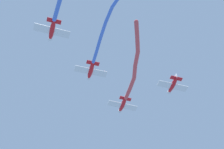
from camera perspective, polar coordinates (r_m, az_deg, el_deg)
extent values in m
ellipsoid|color=red|center=(74.11, 1.85, -5.25)|extent=(4.67, 1.56, 0.94)
sphere|color=white|center=(75.60, 1.34, -6.37)|extent=(0.90, 0.90, 0.80)
ellipsoid|color=black|center=(74.74, 1.71, -5.36)|extent=(1.22, 0.78, 0.50)
cube|color=white|center=(74.13, 1.82, -5.40)|extent=(2.47, 6.82, 0.12)
cube|color=red|center=(72.89, 2.32, -4.18)|extent=(1.23, 2.70, 0.10)
cube|color=white|center=(73.30, 2.28, -3.97)|extent=(1.05, 0.27, 1.29)
cylinder|color=#DB4C4C|center=(71.46, 2.74, -3.34)|extent=(3.09, 1.08, 1.16)
cylinder|color=#DB4C4C|center=(69.27, 3.45, -1.60)|extent=(3.49, 1.09, 0.87)
cylinder|color=#DB4C4C|center=(67.15, 3.93, 0.45)|extent=(3.28, 1.21, 0.84)
cylinder|color=#DB4C4C|center=(65.11, 4.25, 2.70)|extent=(3.49, 0.96, 0.84)
cylinder|color=#DB4C4C|center=(63.28, 4.43, 5.15)|extent=(3.35, 1.52, 1.06)
cylinder|color=#DB4C4C|center=(61.60, 4.30, 7.72)|extent=(3.46, 1.62, 0.87)
sphere|color=#DB4C4C|center=(72.56, 2.41, -4.06)|extent=(0.80, 0.80, 0.80)
sphere|color=#DB4C4C|center=(70.39, 3.07, -2.59)|extent=(0.80, 0.80, 0.80)
sphere|color=#DB4C4C|center=(68.18, 3.84, -0.58)|extent=(0.80, 0.80, 0.80)
sphere|color=#DB4C4C|center=(66.13, 4.02, 1.51)|extent=(0.80, 0.80, 0.80)
sphere|color=#DB4C4C|center=(64.11, 4.49, 3.93)|extent=(0.80, 0.80, 0.80)
sphere|color=#DB4C4C|center=(62.49, 4.38, 6.41)|extent=(0.80, 0.80, 0.80)
sphere|color=#DB4C4C|center=(60.74, 4.21, 9.06)|extent=(0.80, 0.80, 0.80)
ellipsoid|color=red|center=(67.51, -3.67, 0.70)|extent=(4.66, 1.41, 0.94)
sphere|color=white|center=(68.91, -4.06, -0.66)|extent=(0.88, 0.88, 0.80)
ellipsoid|color=black|center=(68.14, -3.76, 0.53)|extent=(1.20, 0.74, 0.50)
cube|color=white|center=(67.52, -3.71, 0.53)|extent=(2.25, 6.79, 0.12)
cube|color=red|center=(66.39, -3.31, 1.99)|extent=(1.14, 2.68, 0.10)
cube|color=white|center=(66.83, -3.31, 2.19)|extent=(1.05, 0.23, 1.29)
cylinder|color=#4C75DB|center=(64.95, -2.94, 3.16)|extent=(3.36, 0.96, 0.96)
cylinder|color=#4C75DB|center=(63.12, -2.29, 5.34)|extent=(3.13, 0.98, 0.90)
cylinder|color=#4C75DB|center=(61.69, -1.52, 7.76)|extent=(3.29, 1.10, 0.93)
cylinder|color=#4C75DB|center=(60.18, -0.53, 10.31)|extent=(3.44, 1.30, 0.71)
sphere|color=#4C75DB|center=(66.06, -3.25, 2.16)|extent=(0.62, 0.62, 0.62)
sphere|color=#4C75DB|center=(63.86, -2.62, 4.20)|extent=(0.62, 0.62, 0.62)
sphere|color=#4C75DB|center=(62.40, -1.94, 6.51)|extent=(0.62, 0.62, 0.62)
sphere|color=#4C75DB|center=(61.02, -1.08, 9.04)|extent=(0.62, 0.62, 0.62)
sphere|color=#4C75DB|center=(59.38, 0.05, 11.61)|extent=(0.62, 0.62, 0.62)
ellipsoid|color=red|center=(71.59, 10.45, -1.82)|extent=(4.66, 1.48, 0.94)
sphere|color=white|center=(72.89, 9.80, -3.06)|extent=(0.89, 0.89, 0.80)
ellipsoid|color=black|center=(72.18, 10.24, -1.96)|extent=(1.21, 0.76, 0.50)
cube|color=white|center=(71.59, 10.41, -1.98)|extent=(2.36, 6.81, 0.12)
cube|color=red|center=(70.55, 11.03, -0.65)|extent=(1.18, 2.69, 0.10)
cube|color=white|center=(70.96, 10.94, -0.45)|extent=(1.05, 0.25, 1.29)
ellipsoid|color=red|center=(62.29, -10.30, 7.60)|extent=(4.67, 1.56, 0.94)
sphere|color=white|center=(63.53, -10.64, 5.99)|extent=(0.90, 0.90, 0.80)
ellipsoid|color=black|center=(62.90, -10.34, 7.35)|extent=(1.22, 0.78, 0.50)
cube|color=white|center=(62.27, -10.34, 7.42)|extent=(2.47, 6.82, 0.12)
cube|color=red|center=(61.31, -9.97, 9.11)|extent=(1.23, 2.70, 0.10)
cube|color=white|center=(61.78, -9.93, 9.27)|extent=(1.05, 0.27, 1.29)
cylinder|color=#4C75DB|center=(60.40, -9.67, 10.22)|extent=(2.42, 1.17, 0.75)
cylinder|color=#4C75DB|center=(59.10, -9.09, 12.24)|extent=(2.89, 1.28, 0.81)
sphere|color=#4C75DB|center=(61.01, -9.93, 9.33)|extent=(0.75, 0.75, 0.75)
sphere|color=#4C75DB|center=(59.81, -9.41, 11.14)|extent=(0.75, 0.75, 0.75)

